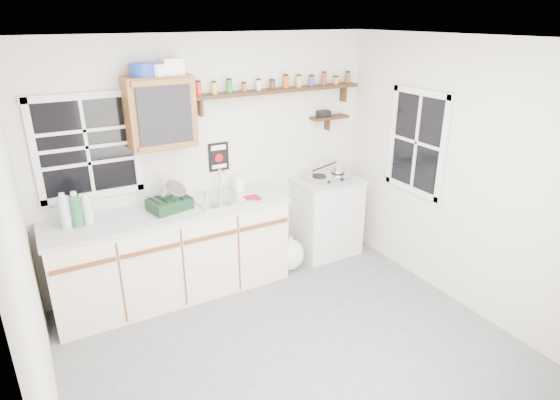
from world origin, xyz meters
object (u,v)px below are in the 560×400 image
(main_cabinet, at_px, (174,253))
(dish_rack, at_px, (171,200))
(upper_cabinet, at_px, (160,112))
(right_cabinet, at_px, (326,216))
(spice_shelf, at_px, (279,89))
(hotplate, at_px, (329,177))

(main_cabinet, xyz_separation_m, dish_rack, (0.02, 0.02, 0.55))
(main_cabinet, relative_size, upper_cabinet, 3.55)
(main_cabinet, bearing_deg, dish_rack, 37.94)
(main_cabinet, height_order, right_cabinet, main_cabinet)
(upper_cabinet, relative_size, spice_shelf, 0.34)
(spice_shelf, bearing_deg, right_cabinet, -19.75)
(right_cabinet, height_order, upper_cabinet, upper_cabinet)
(upper_cabinet, xyz_separation_m, hotplate, (1.80, -0.14, -0.88))
(right_cabinet, height_order, spice_shelf, spice_shelf)
(main_cabinet, bearing_deg, spice_shelf, 9.21)
(main_cabinet, xyz_separation_m, upper_cabinet, (0.03, 0.14, 1.36))
(hotplate, bearing_deg, upper_cabinet, 173.83)
(right_cabinet, relative_size, spice_shelf, 0.48)
(spice_shelf, bearing_deg, main_cabinet, -170.79)
(main_cabinet, relative_size, right_cabinet, 2.54)
(right_cabinet, distance_m, hotplate, 0.49)
(main_cabinet, distance_m, upper_cabinet, 1.37)
(right_cabinet, relative_size, dish_rack, 2.14)
(right_cabinet, xyz_separation_m, spice_shelf, (-0.52, 0.19, 1.48))
(main_cabinet, height_order, upper_cabinet, upper_cabinet)
(dish_rack, bearing_deg, right_cabinet, -13.07)
(main_cabinet, bearing_deg, right_cabinet, 0.79)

